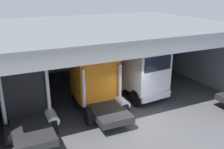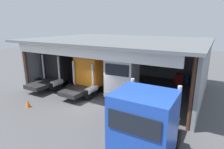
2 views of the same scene
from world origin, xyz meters
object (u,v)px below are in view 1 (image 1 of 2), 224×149
at_px(truck_orange_center_left_bay, 96,82).
at_px(truck_white_center_right_bay, 143,71).
at_px(truck_black_left_bay, 24,91).
at_px(oil_drum, 138,60).
at_px(tool_cart, 135,61).

xyz_separation_m(truck_orange_center_left_bay, truck_white_center_right_bay, (3.32, 0.11, 0.19)).
bearing_deg(truck_black_left_bay, truck_white_center_right_bay, -0.06).
xyz_separation_m(truck_white_center_right_bay, oil_drum, (4.06, 7.17, -1.49)).
bearing_deg(truck_black_left_bay, truck_orange_center_left_bay, -1.75).
bearing_deg(truck_white_center_right_bay, oil_drum, -123.95).
height_order(truck_orange_center_left_bay, tool_cart, truck_orange_center_left_bay).
distance_m(truck_orange_center_left_bay, oil_drum, 10.44).
relative_size(truck_orange_center_left_bay, tool_cart, 4.89).
relative_size(truck_white_center_right_bay, oil_drum, 5.54).
xyz_separation_m(truck_black_left_bay, oil_drum, (11.45, 7.15, -1.41)).
xyz_separation_m(truck_orange_center_left_bay, tool_cart, (6.75, 6.91, -1.25)).
relative_size(truck_black_left_bay, oil_drum, 5.92).
relative_size(truck_orange_center_left_bay, truck_white_center_right_bay, 0.98).
bearing_deg(oil_drum, truck_black_left_bay, -148.02).
height_order(truck_black_left_bay, tool_cart, truck_black_left_bay).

